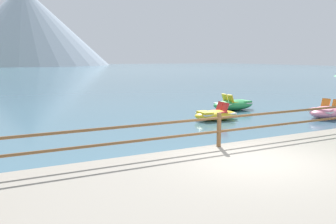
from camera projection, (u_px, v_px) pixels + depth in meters
name	position (u px, v px, depth m)	size (l,w,h in m)	color
ground_plane	(29.00, 81.00, 43.91)	(200.00, 200.00, 0.00)	#477084
promenade_dock	(335.00, 199.00, 6.98)	(28.00, 8.00, 0.40)	gray
dock_railing	(219.00, 126.00, 10.15)	(23.92, 0.12, 0.95)	brown
pedal_boat_0	(233.00, 105.00, 20.10)	(2.44, 1.32, 0.88)	green
pedal_boat_1	(216.00, 115.00, 16.92)	(2.21, 1.25, 0.81)	yellow
pedal_boat_2	(327.00, 112.00, 17.54)	(2.55, 1.84, 0.87)	pink
distant_peak	(24.00, 26.00, 129.68)	(58.59, 58.59, 27.20)	#9EADBC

